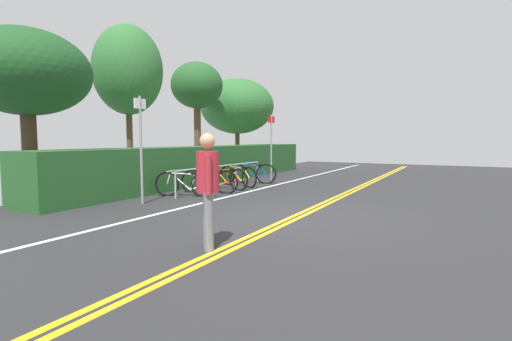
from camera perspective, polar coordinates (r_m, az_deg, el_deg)
name	(u,v)px	position (r m, az deg, el deg)	size (l,w,h in m)	color
ground_plane	(296,218)	(7.64, 6.08, -7.20)	(35.60, 13.03, 0.05)	#2B2B2D
centre_line_yellow_inner	(300,217)	(7.60, 6.64, -7.05)	(32.04, 0.10, 0.00)	gold
centre_line_yellow_outer	(292,217)	(7.67, 5.52, -6.95)	(32.04, 0.10, 0.00)	gold
bike_lane_stripe_white	(191,206)	(8.98, -9.77, -5.26)	(32.04, 0.12, 0.00)	white
bike_rack	(223,171)	(11.78, -5.00, -0.09)	(4.51, 0.05, 0.75)	#9EA0A5
bicycle_0	(185,184)	(10.43, -10.68, -2.01)	(0.65, 1.67, 0.72)	black
bicycle_1	(209,181)	(10.96, -7.09, -1.63)	(0.60, 1.69, 0.72)	black
bicycle_2	(225,179)	(11.74, -4.77, -1.22)	(0.46, 1.79, 0.71)	black
bicycle_3	(238,176)	(12.43, -2.73, -0.84)	(0.66, 1.73, 0.73)	black
bicycle_4	(252,173)	(13.23, -0.61, -0.45)	(0.68, 1.65, 0.74)	black
pedestrian	(208,183)	(5.35, -7.32, -1.88)	(0.40, 0.34, 1.64)	slate
sign_post_near	(141,140)	(9.39, -17.02, 4.39)	(0.36, 0.06, 2.57)	gray
sign_post_far	(271,141)	(14.20, 2.32, 4.43)	(0.36, 0.10, 2.46)	gray
hedge_backdrop	(207,164)	(13.97, -7.36, 1.02)	(13.46, 1.37, 1.30)	#235626
tree_near_left	(26,73)	(11.16, -31.45, 12.41)	(3.08, 3.08, 4.26)	#473323
tree_mid	(128,71)	(13.52, -18.82, 14.12)	(2.27, 2.27, 5.29)	brown
tree_far_right	(197,87)	(15.89, -8.93, 12.40)	(2.10, 2.10, 4.67)	brown
tree_extra	(237,107)	(18.38, -2.86, 9.64)	(3.51, 3.51, 4.43)	brown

